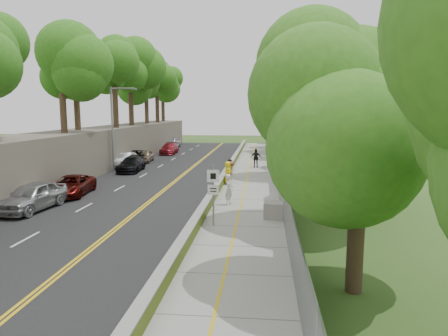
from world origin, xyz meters
The scene contains 26 objects.
ground centered at (0.00, 0.00, 0.00)m, with size 140.00×140.00×0.00m, color #33511E.
road centered at (-5.40, 15.00, 0.02)m, with size 11.20×66.00×0.04m, color black.
sidewalk centered at (2.55, 15.00, 0.03)m, with size 4.20×66.00×0.05m, color gray.
jersey_barrier centered at (0.25, 15.00, 0.30)m, with size 0.42×66.00×0.60m, color #B9EB23.
rock_embankment centered at (-13.50, 15.00, 2.00)m, with size 5.00×66.00×4.00m, color #595147.
chainlink_fence centered at (4.65, 15.00, 1.00)m, with size 0.04×66.00×2.00m, color slate.
trees_embankment centered at (-13.00, 15.00, 10.50)m, with size 6.40×66.00×13.00m, color #387E1D, non-canonical shape.
trees_fenceside centered at (7.00, 15.00, 7.00)m, with size 7.00×66.00×14.00m, color #478A25, non-canonical shape.
streetlight centered at (-10.46, 14.00, 4.64)m, with size 2.52×0.22×8.00m.
signpost centered at (1.05, -3.02, 1.96)m, with size 0.62×0.09×3.10m.
construction_barrel centered at (4.30, 23.64, 0.53)m, with size 0.58×0.58×0.96m, color orange.
concrete_block centered at (4.28, -1.29, 0.48)m, with size 1.28×0.96×0.86m, color gray.
car_0 centered at (-9.89, -0.90, 0.87)m, with size 1.97×4.90×1.67m, color #A1A1A5.
car_1 centered at (-10.60, -0.31, 0.70)m, with size 1.40×4.02×1.32m, color silver.
car_2 centered at (-9.63, 3.31, 0.71)m, with size 2.23×4.84×1.35m, color #4E0B09.
car_3 centered at (-9.00, 14.11, 0.73)m, with size 1.94×4.77×1.38m, color black.
car_4 centered at (-9.82, 21.18, 0.72)m, with size 1.60×3.98×1.36m, color gray.
car_5 centered at (-10.60, 16.79, 0.79)m, with size 1.58×4.53×1.49m, color #ABAFB2.
car_6 centered at (-10.60, 20.33, 0.73)m, with size 2.29×4.96×1.38m, color black.
car_7 centered at (-9.00, 29.56, 0.75)m, with size 1.98×4.87×1.41m, color maroon.
car_8 centered at (-10.60, 38.22, 0.88)m, with size 1.97×4.91×1.67m, color #BDBBC0.
painter_0 centered at (0.75, 8.50, 0.95)m, with size 0.88×0.57×1.81m, color yellow.
painter_1 centered at (1.45, 1.58, 1.00)m, with size 0.69×0.46×1.90m, color silver.
painter_2 centered at (0.75, 10.72, 0.91)m, with size 0.84×0.65×1.72m, color black.
painter_3 centered at (0.86, 10.66, 0.84)m, with size 1.02×0.59×1.58m, color #9B4B3B.
person_far centered at (2.80, 17.94, 1.01)m, with size 1.13×0.47×1.92m, color black.
Camera 1 is at (3.53, -22.54, 5.88)m, focal length 32.00 mm.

